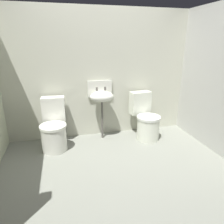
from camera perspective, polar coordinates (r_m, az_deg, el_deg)
The scene contains 5 objects.
ground_plane at distance 2.88m, azimuth 1.44°, elevation -15.92°, with size 3.53×2.69×0.08m, color gray.
wall_back at distance 3.57m, azimuth -3.62°, elevation 10.31°, with size 3.53×0.10×2.15m, color beige.
toilet_left at distance 3.33m, azimuth -15.90°, elevation -4.54°, with size 0.43×0.62×0.78m.
toilet_right at distance 3.60m, azimuth 9.36°, elevation -2.25°, with size 0.47×0.64×0.78m.
sink at distance 3.42m, azimuth -2.96°, elevation 4.51°, with size 0.42×0.35×0.99m.
Camera 1 is at (-0.64, -2.27, 1.60)m, focal length 32.75 mm.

